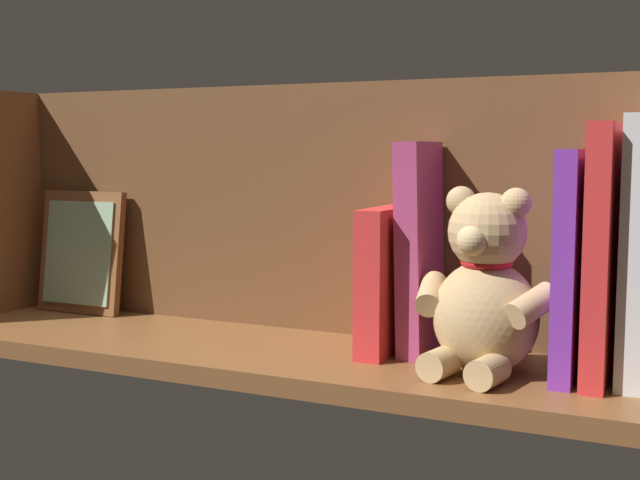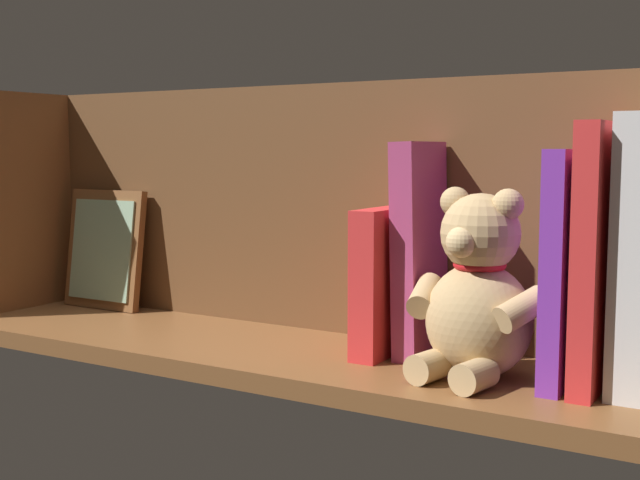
{
  "view_description": "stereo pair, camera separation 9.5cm",
  "coord_description": "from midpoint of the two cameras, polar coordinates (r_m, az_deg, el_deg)",
  "views": [
    {
      "loc": [
        -40.13,
        85.94,
        23.31
      ],
      "look_at": [
        0.0,
        0.0,
        12.96
      ],
      "focal_mm": 46.55,
      "sensor_mm": 36.0,
      "label": 1
    },
    {
      "loc": [
        -48.55,
        81.48,
        23.31
      ],
      "look_at": [
        0.0,
        0.0,
        12.96
      ],
      "focal_mm": 46.55,
      "sensor_mm": 36.0,
      "label": 2
    }
  ],
  "objects": [
    {
      "name": "shelf_side_divider",
      "position": [
        1.28,
        -18.12,
        2.55
      ],
      "size": [
        2.4,
        18.3,
        31.6
      ],
      "primitive_type": "cube",
      "color": "brown",
      "rests_on": "ground_plane"
    },
    {
      "name": "teddy_bear",
      "position": [
        0.87,
        13.89,
        -3.71
      ],
      "size": [
        15.54,
        13.96,
        19.52
      ],
      "rotation": [
        0.0,
        0.0,
        -0.19
      ],
      "color": "tan",
      "rests_on": "ground_plane"
    },
    {
      "name": "ground_plane",
      "position": [
        0.98,
        2.82,
        -8.23
      ],
      "size": [
        107.41,
        24.3,
        2.2
      ],
      "primitive_type": "cube",
      "color": "brown"
    },
    {
      "name": "book_4",
      "position": [
        0.88,
        19.79,
        -1.76
      ],
      "size": [
        2.17,
        14.25,
        23.38
      ],
      "primitive_type": "cube",
      "color": "purple",
      "rests_on": "ground_plane"
    },
    {
      "name": "picture_frame_leaning",
      "position": [
        1.25,
        -12.52,
        -0.65
      ],
      "size": [
        13.85,
        3.85,
        17.49
      ],
      "color": "brown",
      "rests_on": "ground_plane"
    },
    {
      "name": "shelf_back_panel",
      "position": [
        1.04,
        5.43,
        2.05
      ],
      "size": [
        107.41,
        1.5,
        31.6
      ],
      "primitive_type": "cube",
      "color": "brown",
      "rests_on": "ground_plane"
    },
    {
      "name": "book_3",
      "position": [
        0.87,
        21.72,
        -1.05
      ],
      "size": [
        2.36,
        14.57,
        25.97
      ],
      "primitive_type": "cube",
      "color": "red",
      "rests_on": "ground_plane"
    },
    {
      "name": "book_5",
      "position": [
        0.94,
        9.74,
        -0.68
      ],
      "size": [
        3.44,
        9.7,
        24.24
      ],
      "primitive_type": "cube",
      "rotation": [
        0.0,
        0.03,
        0.0
      ],
      "color": "#B23F72",
      "rests_on": "ground_plane"
    },
    {
      "name": "book_6",
      "position": [
        0.95,
        7.38,
        -2.84
      ],
      "size": [
        3.14,
        12.12,
        16.75
      ],
      "primitive_type": "cube",
      "color": "red",
      "rests_on": "ground_plane"
    }
  ]
}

